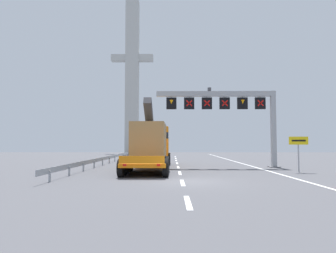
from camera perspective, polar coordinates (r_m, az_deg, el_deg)
ground at (r=16.95m, az=4.02°, el=-10.04°), size 112.00×112.00×0.00m
lane_markings at (r=29.49m, az=1.77°, el=-7.10°), size 0.20×39.83×0.01m
edge_line_right at (r=29.75m, az=14.73°, el=-6.97°), size 0.20×63.00×0.01m
overhead_lane_gantry at (r=27.49m, az=11.29°, el=3.75°), size 10.58×0.90×6.90m
heavy_haul_truck_orange at (r=26.18m, az=-2.94°, el=-3.26°), size 3.12×14.09×5.30m
exit_sign_yellow at (r=23.86m, az=22.90°, el=-3.22°), size 1.35×0.15×2.53m
guardrail_left at (r=31.18m, az=-11.42°, el=-5.81°), size 0.13×31.31×0.76m
bridge_pylon_distant at (r=67.89m, az=-6.61°, el=9.47°), size 9.00×2.00×32.95m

